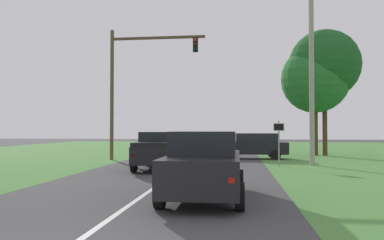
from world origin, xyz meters
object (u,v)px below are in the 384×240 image
object	(u,v)px
pickup_truck_lead	(159,150)
keep_moving_sign	(279,137)
traffic_light	(133,76)
crossing_suv_far	(254,145)
oak_tree_right	(324,65)
utility_pole_right	(312,73)
extra_tree_1	(315,79)
red_suv_near	(205,163)

from	to	relation	value
pickup_truck_lead	keep_moving_sign	world-z (taller)	keep_moving_sign
traffic_light	crossing_suv_far	xyz separation A→B (m)	(8.04, 1.99, -4.69)
pickup_truck_lead	traffic_light	bearing A→B (deg)	118.34
keep_moving_sign	oak_tree_right	world-z (taller)	oak_tree_right
crossing_suv_far	utility_pole_right	xyz separation A→B (m)	(3.10, -4.41, 4.32)
traffic_light	utility_pole_right	size ratio (longest dim) A/B	0.83
pickup_truck_lead	utility_pole_right	world-z (taller)	utility_pole_right
pickup_truck_lead	traffic_light	world-z (taller)	traffic_light
crossing_suv_far	extra_tree_1	bearing A→B (deg)	38.50
red_suv_near	traffic_light	distance (m)	15.34
red_suv_near	pickup_truck_lead	world-z (taller)	red_suv_near
keep_moving_sign	crossing_suv_far	distance (m)	5.49
pickup_truck_lead	keep_moving_sign	distance (m)	6.64
utility_pole_right	extra_tree_1	size ratio (longest dim) A/B	1.22
pickup_truck_lead	oak_tree_right	size ratio (longest dim) A/B	0.56
crossing_suv_far	traffic_light	bearing A→B (deg)	-166.09
keep_moving_sign	crossing_suv_far	xyz separation A→B (m)	(-1.15, 5.32, -0.69)
crossing_suv_far	red_suv_near	bearing A→B (deg)	-97.63
utility_pole_right	extra_tree_1	world-z (taller)	utility_pole_right
red_suv_near	traffic_light	world-z (taller)	traffic_light
pickup_truck_lead	utility_pole_right	bearing A→B (deg)	19.86
pickup_truck_lead	crossing_suv_far	bearing A→B (deg)	55.22
red_suv_near	utility_pole_right	bearing A→B (deg)	64.77
crossing_suv_far	keep_moving_sign	bearing A→B (deg)	-77.78
keep_moving_sign	utility_pole_right	world-z (taller)	utility_pole_right
traffic_light	extra_tree_1	xyz separation A→B (m)	(12.97, 5.92, 0.33)
traffic_light	keep_moving_sign	size ratio (longest dim) A/B	3.47
red_suv_near	traffic_light	bearing A→B (deg)	114.09
red_suv_near	keep_moving_sign	size ratio (longest dim) A/B	1.92
traffic_light	oak_tree_right	world-z (taller)	oak_tree_right
pickup_truck_lead	keep_moving_sign	xyz separation A→B (m)	(6.28, 2.06, 0.64)
traffic_light	utility_pole_right	world-z (taller)	utility_pole_right
red_suv_near	keep_moving_sign	bearing A→B (deg)	72.26
crossing_suv_far	oak_tree_right	bearing A→B (deg)	34.91
utility_pole_right	extra_tree_1	bearing A→B (deg)	77.57
extra_tree_1	pickup_truck_lead	bearing A→B (deg)	-131.67
pickup_truck_lead	oak_tree_right	world-z (taller)	oak_tree_right
pickup_truck_lead	extra_tree_1	distance (m)	15.94
red_suv_near	traffic_light	xyz separation A→B (m)	(-5.98, 13.37, 4.58)
red_suv_near	oak_tree_right	size ratio (longest dim) A/B	0.49
traffic_light	oak_tree_right	xyz separation A→B (m)	(13.69, 5.94, 1.45)
red_suv_near	pickup_truck_lead	size ratio (longest dim) A/B	0.87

